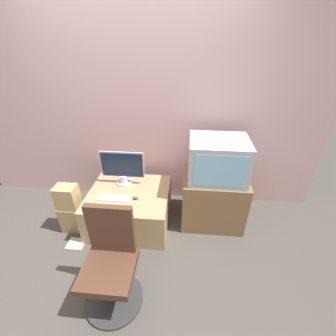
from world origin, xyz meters
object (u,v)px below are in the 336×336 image
keyboard (114,198)px  cardboard_box_lower (73,218)px  main_monitor (123,168)px  crt_tv (218,159)px  mouse (135,198)px  book (76,244)px  office_chair (111,267)px

keyboard → cardboard_box_lower: keyboard is taller
main_monitor → cardboard_box_lower: bearing=-146.8°
crt_tv → keyboard: bearing=-166.9°
keyboard → mouse: mouse is taller
keyboard → cardboard_box_lower: bearing=-174.6°
cardboard_box_lower → mouse: bearing=4.6°
keyboard → book: 0.66m
mouse → crt_tv: (0.86, 0.24, 0.39)m
main_monitor → keyboard: size_ratio=1.49×
main_monitor → mouse: (0.20, -0.29, -0.19)m
mouse → cardboard_box_lower: 0.80m
mouse → office_chair: size_ratio=0.07×
book → crt_tv: bearing=20.1°
main_monitor → mouse: bearing=-55.6°
keyboard → mouse: bearing=3.0°
mouse → office_chair: 0.79m
keyboard → crt_tv: crt_tv is taller
keyboard → book: (-0.39, -0.29, -0.44)m
main_monitor → cardboard_box_lower: (-0.54, -0.35, -0.49)m
main_monitor → crt_tv: 1.08m
mouse → office_chair: bearing=-92.4°
main_monitor → office_chair: size_ratio=0.56×
main_monitor → mouse: size_ratio=7.79×
cardboard_box_lower → book: (0.11, -0.24, -0.15)m
crt_tv → book: size_ratio=3.39×
keyboard → book: bearing=-143.7°
cardboard_box_lower → office_chair: bearing=-45.7°
book → office_chair: bearing=-39.0°
office_chair → crt_tv: bearing=49.0°
keyboard → crt_tv: 1.19m
main_monitor → keyboard: (-0.03, -0.31, -0.20)m
office_chair → cardboard_box_lower: 1.04m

